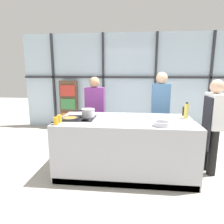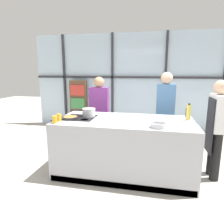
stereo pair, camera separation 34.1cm
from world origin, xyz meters
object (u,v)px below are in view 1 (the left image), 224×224
object	(u,v)px
chef	(213,122)
saucepan	(88,113)
white_plate	(161,121)
pepper_grinder	(184,111)
spectator_far_left	(95,109)
mixing_bowl	(162,124)
spectator_center_left	(160,106)
juice_glass_near	(56,121)
frying_pan	(70,119)
oil_bottle	(186,111)
juice_glass_far	(59,119)

from	to	relation	value
chef	saucepan	xyz separation A→B (m)	(-2.11, 0.00, 0.11)
white_plate	pepper_grinder	size ratio (longest dim) A/B	1.34
spectator_far_left	mixing_bowl	bearing A→B (deg)	132.76
spectator_center_left	saucepan	bearing A→B (deg)	32.32
chef	juice_glass_near	bearing A→B (deg)	102.80
spectator_far_left	frying_pan	size ratio (longest dim) A/B	3.43
frying_pan	oil_bottle	bearing A→B (deg)	9.47
saucepan	white_plate	bearing A→B (deg)	-9.09
pepper_grinder	juice_glass_near	distance (m)	2.22
spectator_far_left	frying_pan	bearing A→B (deg)	79.25
white_plate	juice_glass_near	world-z (taller)	juice_glass_near
white_plate	juice_glass_far	size ratio (longest dim) A/B	2.16
juice_glass_near	juice_glass_far	bearing A→B (deg)	90.00
oil_bottle	saucepan	bearing A→B (deg)	-177.71
saucepan	spectator_far_left	bearing A→B (deg)	92.63
frying_pan	mixing_bowl	world-z (taller)	mixing_bowl
spectator_center_left	juice_glass_near	world-z (taller)	spectator_center_left
oil_bottle	spectator_far_left	bearing A→B (deg)	155.27
white_plate	oil_bottle	size ratio (longest dim) A/B	0.91
saucepan	oil_bottle	xyz separation A→B (m)	(1.68, 0.07, 0.05)
white_plate	mixing_bowl	distance (m)	0.29
chef	mixing_bowl	xyz separation A→B (m)	(-0.90, -0.48, 0.07)
frying_pan	juice_glass_far	bearing A→B (deg)	-123.67
white_plate	mixing_bowl	xyz separation A→B (m)	(-0.02, -0.29, 0.03)
saucepan	spectator_center_left	bearing A→B (deg)	32.32
mixing_bowl	juice_glass_far	bearing A→B (deg)	177.79
white_plate	mixing_bowl	bearing A→B (deg)	-94.27
juice_glass_far	frying_pan	bearing A→B (deg)	56.33
spectator_center_left	white_plate	size ratio (longest dim) A/B	6.77
frying_pan	juice_glass_near	bearing A→B (deg)	-109.93
white_plate	chef	bearing A→B (deg)	12.43
chef	spectator_center_left	world-z (taller)	spectator_center_left
oil_bottle	juice_glass_near	world-z (taller)	oil_bottle
saucepan	pepper_grinder	size ratio (longest dim) A/B	2.25
spectator_center_left	pepper_grinder	bearing A→B (deg)	119.95
spectator_center_left	mixing_bowl	xyz separation A→B (m)	(-0.16, -1.34, -0.04)
saucepan	juice_glass_near	distance (m)	0.67
oil_bottle	juice_glass_far	distance (m)	2.11
mixing_bowl	oil_bottle	size ratio (longest dim) A/B	0.87
spectator_far_left	frying_pan	distance (m)	1.14
white_plate	juice_glass_near	size ratio (longest dim) A/B	2.16
chef	juice_glass_near	xyz separation A→B (m)	(-2.47, -0.56, 0.10)
frying_pan	saucepan	bearing A→B (deg)	45.46
spectator_center_left	frying_pan	xyz separation A→B (m)	(-1.61, -1.12, -0.05)
pepper_grinder	juice_glass_far	bearing A→B (deg)	-161.07
chef	juice_glass_far	size ratio (longest dim) A/B	13.66
saucepan	pepper_grinder	distance (m)	1.72
spectator_far_left	oil_bottle	xyz separation A→B (m)	(1.72, -0.79, 0.15)
spectator_far_left	frying_pan	world-z (taller)	spectator_far_left
spectator_center_left	pepper_grinder	world-z (taller)	spectator_center_left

